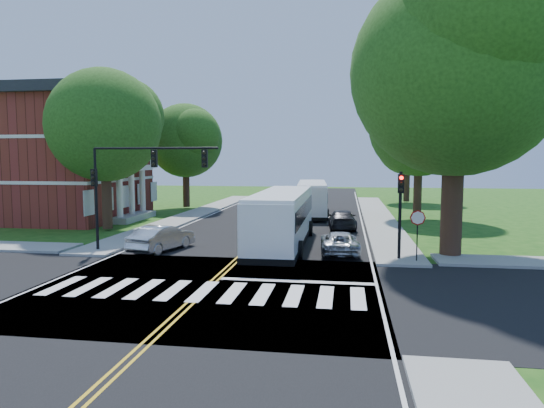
% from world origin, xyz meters
% --- Properties ---
extents(ground, '(140.00, 140.00, 0.00)m').
position_xyz_m(ground, '(0.00, 0.00, 0.00)').
color(ground, '#1A4A12').
rests_on(ground, ground).
extents(road, '(14.00, 96.00, 0.01)m').
position_xyz_m(road, '(0.00, 18.00, 0.01)').
color(road, black).
rests_on(road, ground).
extents(cross_road, '(60.00, 12.00, 0.01)m').
position_xyz_m(cross_road, '(0.00, 0.00, 0.01)').
color(cross_road, black).
rests_on(cross_road, ground).
extents(center_line, '(0.36, 70.00, 0.01)m').
position_xyz_m(center_line, '(0.00, 22.00, 0.01)').
color(center_line, gold).
rests_on(center_line, road).
extents(edge_line_w, '(0.12, 70.00, 0.01)m').
position_xyz_m(edge_line_w, '(-6.80, 22.00, 0.01)').
color(edge_line_w, silver).
rests_on(edge_line_w, road).
extents(edge_line_e, '(0.12, 70.00, 0.01)m').
position_xyz_m(edge_line_e, '(6.80, 22.00, 0.01)').
color(edge_line_e, silver).
rests_on(edge_line_e, road).
extents(crosswalk, '(12.60, 3.00, 0.01)m').
position_xyz_m(crosswalk, '(0.00, -0.50, 0.02)').
color(crosswalk, silver).
rests_on(crosswalk, road).
extents(stop_bar, '(6.60, 0.40, 0.01)m').
position_xyz_m(stop_bar, '(3.50, 1.60, 0.02)').
color(stop_bar, silver).
rests_on(stop_bar, road).
extents(sidewalk_nw, '(2.60, 40.00, 0.15)m').
position_xyz_m(sidewalk_nw, '(-8.30, 25.00, 0.07)').
color(sidewalk_nw, gray).
rests_on(sidewalk_nw, ground).
extents(sidewalk_ne, '(2.60, 40.00, 0.15)m').
position_xyz_m(sidewalk_ne, '(8.30, 25.00, 0.07)').
color(sidewalk_ne, gray).
rests_on(sidewalk_ne, ground).
extents(tree_ne_big, '(10.80, 10.80, 14.91)m').
position_xyz_m(tree_ne_big, '(11.00, 8.00, 9.62)').
color(tree_ne_big, '#301C13').
rests_on(tree_ne_big, ground).
extents(tree_west_near, '(8.00, 8.00, 11.40)m').
position_xyz_m(tree_west_near, '(-11.50, 14.00, 7.53)').
color(tree_west_near, '#301C13').
rests_on(tree_west_near, ground).
extents(tree_west_far, '(7.60, 7.60, 10.67)m').
position_xyz_m(tree_west_far, '(-11.00, 30.00, 7.00)').
color(tree_west_far, '#301C13').
rests_on(tree_west_far, ground).
extents(tree_east_mid, '(8.40, 8.40, 11.93)m').
position_xyz_m(tree_east_mid, '(11.50, 24.00, 7.86)').
color(tree_east_mid, '#301C13').
rests_on(tree_east_mid, ground).
extents(tree_east_far, '(7.20, 7.20, 10.34)m').
position_xyz_m(tree_east_far, '(12.50, 40.00, 6.86)').
color(tree_east_far, '#301C13').
rests_on(tree_east_far, ground).
extents(brick_building, '(20.00, 13.00, 10.80)m').
position_xyz_m(brick_building, '(-21.95, 20.00, 5.42)').
color(brick_building, maroon).
rests_on(brick_building, ground).
extents(signal_nw, '(7.15, 0.46, 5.66)m').
position_xyz_m(signal_nw, '(-5.86, 6.43, 4.38)').
color(signal_nw, black).
rests_on(signal_nw, ground).
extents(signal_ne, '(0.30, 0.46, 4.40)m').
position_xyz_m(signal_ne, '(8.20, 6.44, 2.96)').
color(signal_ne, black).
rests_on(signal_ne, ground).
extents(stop_sign, '(0.76, 0.08, 2.53)m').
position_xyz_m(stop_sign, '(9.00, 5.98, 2.03)').
color(stop_sign, black).
rests_on(stop_sign, ground).
extents(bus_lead, '(3.12, 12.54, 3.24)m').
position_xyz_m(bus_lead, '(1.78, 9.74, 1.72)').
color(bus_lead, silver).
rests_on(bus_lead, road).
extents(bus_follow, '(3.41, 11.78, 3.01)m').
position_xyz_m(bus_follow, '(2.41, 25.87, 1.60)').
color(bus_follow, silver).
rests_on(bus_follow, road).
extents(hatchback, '(2.65, 4.70, 1.47)m').
position_xyz_m(hatchback, '(-4.72, 7.23, 0.75)').
color(hatchback, silver).
rests_on(hatchback, road).
extents(suv, '(2.28, 4.49, 1.22)m').
position_xyz_m(suv, '(5.19, 7.95, 0.62)').
color(suv, '#BABCC1').
rests_on(suv, road).
extents(dark_sedan, '(2.27, 4.91, 1.39)m').
position_xyz_m(dark_sedan, '(5.23, 17.35, 0.71)').
color(dark_sedan, black).
rests_on(dark_sedan, road).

